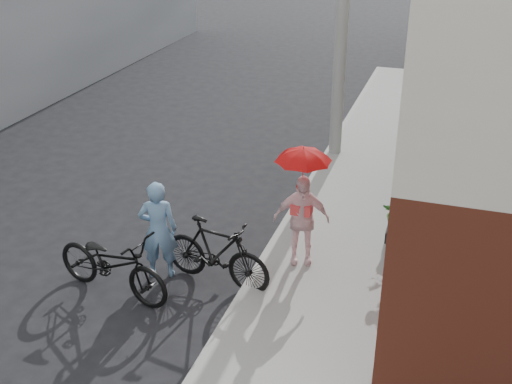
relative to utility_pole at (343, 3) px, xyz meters
The scene contains 11 objects.
ground 7.03m from the utility_pole, 100.39° to the right, with size 80.00×80.00×0.00m, color black.
sidewalk 5.37m from the utility_pole, 75.96° to the right, with size 2.20×24.00×0.12m, color gray.
curb 5.28m from the utility_pole, 92.29° to the right, with size 0.12×24.00×0.12m, color #9E9E99.
utility_pole is the anchor object (origin of this frame).
officer 6.64m from the utility_pole, 105.65° to the right, with size 0.61×0.40×1.67m, color #658DB3.
bike_left 7.50m from the utility_pole, 107.69° to the right, with size 0.73×2.09×1.10m, color black.
bike_right 6.54m from the utility_pole, 96.70° to the right, with size 0.53×1.88×1.13m, color black.
kimono_woman 5.58m from the utility_pole, 84.77° to the right, with size 0.91×0.38×1.55m, color #FFD5D8.
parasol 5.15m from the utility_pole, 84.77° to the right, with size 0.85×0.85×0.75m, color red.
planter 5.31m from the utility_pole, 62.95° to the right, with size 0.39×0.39×0.21m, color black.
potted_plant 5.06m from the utility_pole, 62.95° to the right, with size 0.57×0.50×0.64m, color #35692A.
Camera 1 is at (3.71, -7.80, 5.80)m, focal length 45.00 mm.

